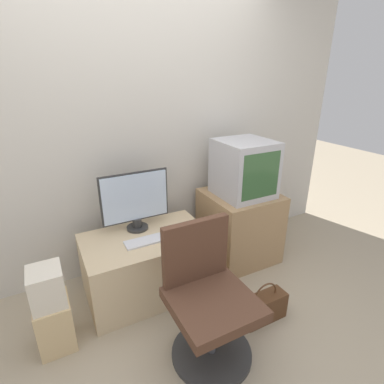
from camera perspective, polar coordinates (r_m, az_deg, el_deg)
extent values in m
plane|color=tan|center=(2.19, 4.09, -29.80)|extent=(12.00, 12.00, 0.00)
cube|color=beige|center=(2.60, -10.89, 12.38)|extent=(4.40, 0.05, 2.60)
cube|color=#CCB289|center=(2.54, -8.43, -13.41)|extent=(0.98, 0.60, 0.51)
cube|color=#A37F56|center=(2.94, 8.95, -6.31)|extent=(0.63, 0.62, 0.67)
cylinder|color=#2D2D2D|center=(2.53, -10.33, -6.67)|extent=(0.17, 0.17, 0.02)
cylinder|color=#2D2D2D|center=(2.50, -10.41, -5.74)|extent=(0.07, 0.07, 0.07)
cube|color=#2D2D2D|center=(2.41, -10.81, -0.90)|extent=(0.55, 0.01, 0.41)
cube|color=silver|center=(2.41, -10.77, -0.95)|extent=(0.52, 0.02, 0.38)
cube|color=silver|center=(2.33, -9.06, -9.26)|extent=(0.30, 0.13, 0.01)
ellipsoid|color=silver|center=(2.40, -4.68, -7.78)|extent=(0.07, 0.03, 0.03)
cube|color=#B7B7BC|center=(2.70, 9.85, 4.46)|extent=(0.46, 0.47, 0.50)
cube|color=#335B33|center=(2.53, 12.98, 3.02)|extent=(0.37, 0.01, 0.39)
cylinder|color=#333333|center=(2.22, 3.74, -28.17)|extent=(0.52, 0.52, 0.03)
cylinder|color=#4C4C51|center=(2.08, 3.88, -24.78)|extent=(0.05, 0.05, 0.35)
cube|color=#513323|center=(1.93, 4.05, -20.48)|extent=(0.50, 0.50, 0.07)
cube|color=#513323|center=(1.93, 0.70, -11.11)|extent=(0.45, 0.05, 0.42)
cube|color=#D1B27F|center=(2.33, -24.65, -21.80)|extent=(0.22, 0.26, 0.35)
cube|color=beige|center=(2.15, -25.94, -15.93)|extent=(0.20, 0.22, 0.25)
cube|color=#4C2D19|center=(2.42, 13.55, -20.63)|extent=(0.34, 0.13, 0.21)
torus|color=#4C2D19|center=(2.34, 13.82, -18.49)|extent=(0.20, 0.01, 0.20)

